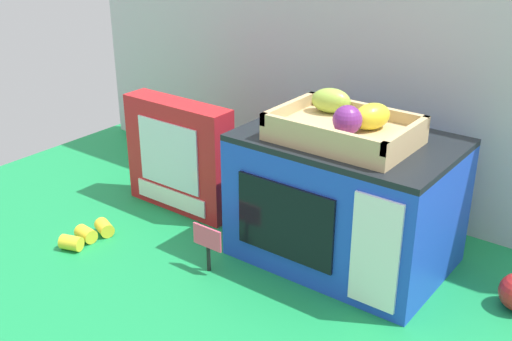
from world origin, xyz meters
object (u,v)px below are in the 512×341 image
Objects in this scene: food_groups_crate at (345,127)px; loose_toy_banana at (87,235)px; toy_microwave at (345,199)px; price_sign at (207,242)px; cookie_set_box at (179,156)px.

food_groups_crate is 0.61m from loose_toy_banana.
toy_microwave is 0.29m from price_sign.
cookie_set_box is at bearing -178.31° from food_groups_crate.
toy_microwave is 4.17× the size of price_sign.
food_groups_crate is at bearing 28.50° from loose_toy_banana.
loose_toy_banana is (-0.48, -0.28, -0.12)m from toy_microwave.
food_groups_crate is at bearing -86.01° from toy_microwave.
cookie_set_box is 0.31m from price_sign.
loose_toy_banana is at bearing -149.48° from toy_microwave.
cookie_set_box is at bearing -175.45° from toy_microwave.
toy_microwave is 0.16m from food_groups_crate.
price_sign is at bearing -131.79° from toy_microwave.
toy_microwave is 3.15× the size of loose_toy_banana.
loose_toy_banana is (-0.05, -0.25, -0.12)m from cookie_set_box.
cookie_set_box is at bearing 78.92° from loose_toy_banana.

